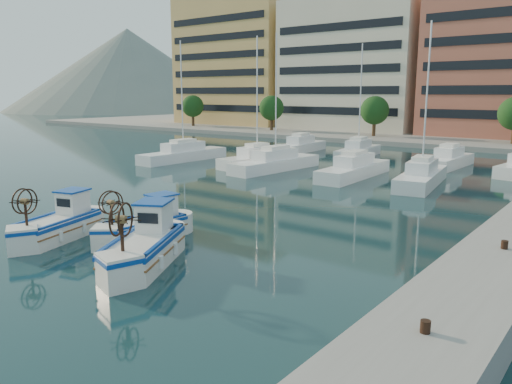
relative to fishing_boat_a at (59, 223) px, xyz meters
name	(u,v)px	position (x,y,z in m)	size (l,w,h in m)	color
ground	(136,252)	(4.39, 0.85, -0.74)	(300.00, 300.00, 0.00)	#17383D
hill_west	(131,110)	(-135.61, 110.85, -0.74)	(180.00, 180.00, 60.00)	slate
yacht_marina	(360,162)	(1.02, 28.61, -0.22)	(40.15, 23.01, 11.50)	white
fishing_boat_a	(59,223)	(0.00, 0.00, 0.00)	(2.88, 4.45, 2.70)	silver
fishing_boat_b	(146,224)	(3.24, 2.40, -0.05)	(1.97, 4.13, 2.53)	silver
fishing_boat_c	(145,245)	(5.94, 0.12, 0.07)	(3.86, 4.88, 2.95)	silver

